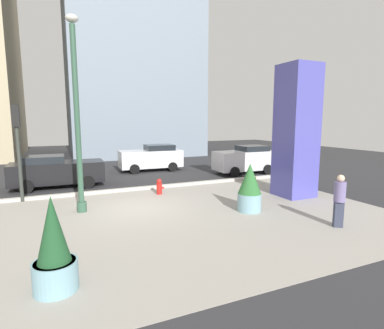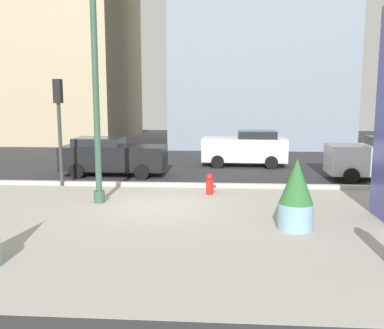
% 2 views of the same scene
% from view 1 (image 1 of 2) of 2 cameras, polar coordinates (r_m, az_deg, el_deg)
% --- Properties ---
extents(ground_plane, '(60.00, 60.00, 0.00)m').
position_cam_1_polar(ground_plane, '(16.29, -13.59, -4.30)').
color(ground_plane, '#2D2D30').
extents(plaza_pavement, '(18.00, 10.00, 0.02)m').
position_cam_1_polar(plaza_pavement, '(10.64, -7.64, -10.92)').
color(plaza_pavement, '#9E998E').
rests_on(plaza_pavement, ground_plane).
extents(curb_strip, '(18.00, 0.24, 0.16)m').
position_cam_1_polar(curb_strip, '(15.42, -13.01, -4.68)').
color(curb_strip, '#B7B2A8').
rests_on(curb_strip, ground_plane).
extents(lamp_post, '(0.44, 0.44, 7.17)m').
position_cam_1_polar(lamp_post, '(12.07, -20.71, 7.83)').
color(lamp_post, '#335642').
rests_on(lamp_post, ground_plane).
extents(art_pillar_blue, '(1.50, 1.50, 5.94)m').
position_cam_1_polar(art_pillar_blue, '(14.62, 18.93, 5.83)').
color(art_pillar_blue, '#4C4CAD').
rests_on(art_pillar_blue, ground_plane).
extents(potted_plant_by_pillar, '(0.91, 0.91, 1.87)m').
position_cam_1_polar(potted_plant_by_pillar, '(11.89, 10.74, -4.35)').
color(potted_plant_by_pillar, '#7AA8B7').
rests_on(potted_plant_by_pillar, ground_plane).
extents(potted_plant_near_right, '(0.89, 0.89, 2.02)m').
position_cam_1_polar(potted_plant_near_right, '(7.01, -24.44, -14.53)').
color(potted_plant_near_right, '#7AA8B7').
rests_on(potted_plant_near_right, ground_plane).
extents(fire_hydrant, '(0.36, 0.26, 0.75)m').
position_cam_1_polar(fire_hydrant, '(14.52, -6.14, -4.15)').
color(fire_hydrant, red).
rests_on(fire_hydrant, ground_plane).
extents(traffic_light_far_side, '(0.28, 0.42, 4.12)m').
position_cam_1_polar(traffic_light_far_side, '(14.74, -29.91, 4.53)').
color(traffic_light_far_side, '#333833').
rests_on(traffic_light_far_side, ground_plane).
extents(car_curb_west, '(4.58, 2.09, 1.68)m').
position_cam_1_polar(car_curb_west, '(17.39, -24.09, -1.11)').
color(car_curb_west, black).
rests_on(car_curb_west, ground_plane).
extents(car_passing_lane, '(3.98, 1.99, 1.83)m').
position_cam_1_polar(car_passing_lane, '(20.29, 9.88, 0.94)').
color(car_passing_lane, silver).
rests_on(car_passing_lane, ground_plane).
extents(car_intersection, '(4.29, 2.07, 1.80)m').
position_cam_1_polar(car_intersection, '(21.31, -7.58, 1.29)').
color(car_intersection, silver).
rests_on(car_intersection, ground_plane).
extents(pedestrian_by_curb, '(0.50, 0.50, 1.75)m').
position_cam_1_polar(pedestrian_by_curb, '(11.04, 25.89, -5.69)').
color(pedestrian_by_curb, '#33384C').
rests_on(pedestrian_by_curb, ground_plane).
extents(highrise_across_street, '(12.34, 10.11, 25.64)m').
position_cam_1_polar(highrise_across_street, '(33.79, -11.51, 24.19)').
color(highrise_across_street, gray).
rests_on(highrise_across_street, ground_plane).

